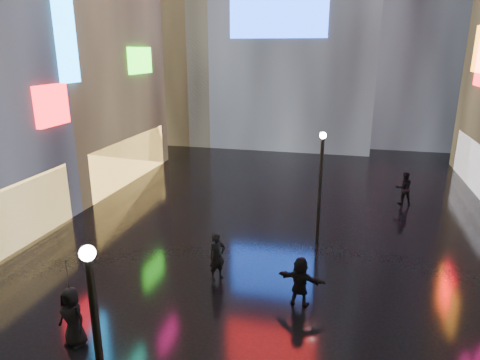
% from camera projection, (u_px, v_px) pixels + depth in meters
% --- Properties ---
extents(ground, '(140.00, 140.00, 0.00)m').
position_uv_depth(ground, '(279.00, 230.00, 21.26)').
color(ground, black).
rests_on(ground, ground).
extents(building_left_far, '(10.28, 12.00, 22.00)m').
position_uv_depth(building_left_far, '(50.00, 11.00, 27.29)').
color(building_left_far, black).
rests_on(building_left_far, ground).
extents(tower_flank_left, '(10.00, 10.00, 26.00)m').
position_uv_depth(tower_flank_left, '(174.00, 2.00, 41.10)').
color(tower_flank_left, black).
rests_on(tower_flank_left, ground).
extents(lamp_near, '(0.30, 0.30, 5.20)m').
position_uv_depth(lamp_near, '(99.00, 350.00, 8.43)').
color(lamp_near, black).
rests_on(lamp_near, ground).
extents(lamp_far, '(0.30, 0.30, 5.20)m').
position_uv_depth(lamp_far, '(320.00, 182.00, 19.13)').
color(lamp_far, black).
rests_on(lamp_far, ground).
extents(pedestrian_4, '(1.05, 0.80, 1.92)m').
position_uv_depth(pedestrian_4, '(72.00, 317.00, 12.78)').
color(pedestrian_4, black).
rests_on(pedestrian_4, ground).
extents(pedestrian_5, '(1.75, 0.82, 1.81)m').
position_uv_depth(pedestrian_5, '(300.00, 282.00, 14.82)').
color(pedestrian_5, black).
rests_on(pedestrian_5, ground).
extents(pedestrian_6, '(0.80, 0.82, 1.90)m').
position_uv_depth(pedestrian_6, '(217.00, 256.00, 16.54)').
color(pedestrian_6, black).
rests_on(pedestrian_6, ground).
extents(pedestrian_7, '(1.04, 0.88, 1.91)m').
position_uv_depth(pedestrian_7, '(404.00, 188.00, 24.67)').
color(pedestrian_7, black).
rests_on(pedestrian_7, ground).
extents(umbrella_2, '(1.23, 1.24, 0.96)m').
position_uv_depth(umbrella_2, '(67.00, 274.00, 12.36)').
color(umbrella_2, black).
rests_on(umbrella_2, pedestrian_4).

